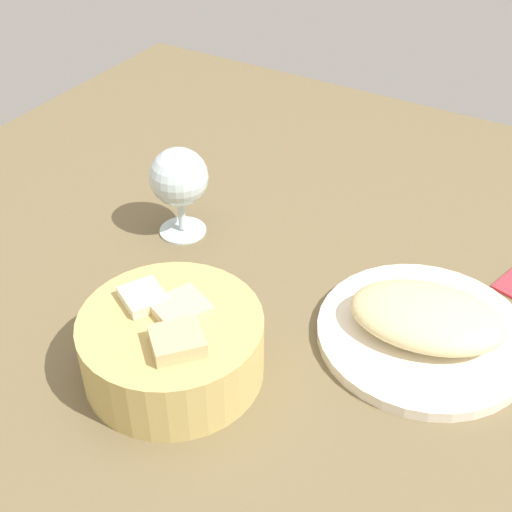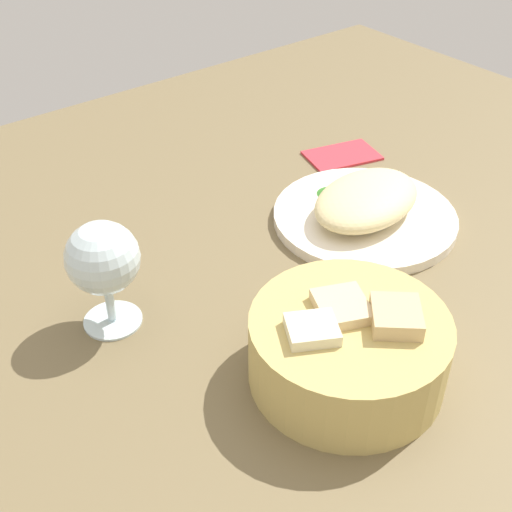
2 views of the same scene
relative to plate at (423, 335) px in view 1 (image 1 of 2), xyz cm
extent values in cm
cube|color=brown|center=(12.07, 11.52, -1.70)|extent=(140.00, 140.00, 2.00)
cylinder|color=white|center=(0.00, 0.00, 0.00)|extent=(24.44, 24.44, 1.40)
ellipsoid|color=beige|center=(0.00, 0.00, 2.80)|extent=(19.40, 14.83, 4.21)
cone|color=#3B892E|center=(0.22, -6.32, 1.39)|extent=(4.09, 4.09, 1.38)
cylinder|color=tan|center=(21.70, 18.63, 3.02)|extent=(19.64, 19.64, 7.45)
cube|color=beige|center=(25.85, 17.67, 5.61)|extent=(6.15, 5.96, 4.70)
cube|color=tan|center=(18.64, 21.42, 5.94)|extent=(6.85, 6.90, 5.13)
cube|color=beige|center=(21.41, 17.02, 5.18)|extent=(6.67, 6.95, 5.44)
cylinder|color=silver|center=(36.22, -3.22, -0.40)|extent=(6.49, 6.49, 0.60)
cylinder|color=silver|center=(36.22, -3.22, 2.04)|extent=(1.00, 1.00, 4.29)
sphere|color=silver|center=(36.22, -3.22, 8.14)|extent=(7.90, 7.90, 7.90)
camera|label=1|loc=(-13.50, 60.11, 56.66)|focal=49.46mm
camera|label=2|loc=(58.59, 50.85, 50.39)|focal=47.83mm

